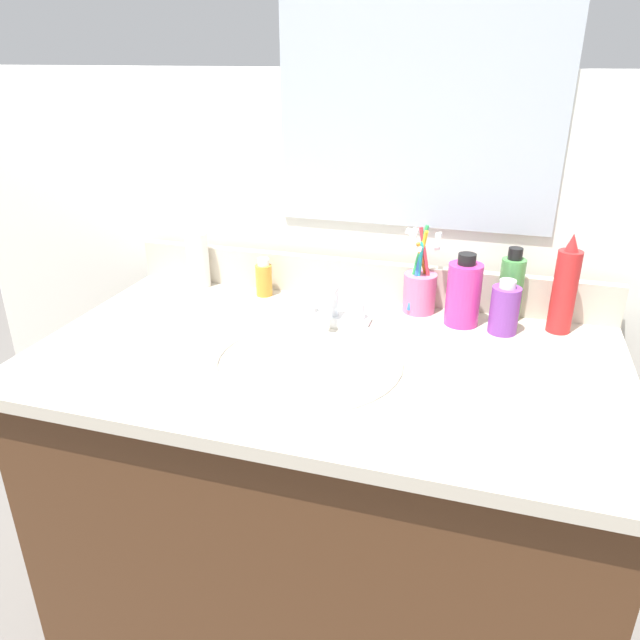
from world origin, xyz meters
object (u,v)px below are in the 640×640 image
(faucet, at_px, (333,309))
(bottle_spray_red, at_px, (565,289))
(bottle_cream_purple, at_px, (504,309))
(bottle_soap_pink, at_px, (464,293))
(bottle_oil_amber, at_px, (264,279))
(cup_pink, at_px, (420,289))
(bottle_lotion_white, at_px, (198,258))
(bottle_toner_green, at_px, (511,287))

(faucet, distance_m, bottle_spray_red, 0.47)
(bottle_cream_purple, relative_size, bottle_soap_pink, 0.74)
(faucet, xyz_separation_m, bottle_cream_purple, (0.35, 0.05, 0.02))
(bottle_oil_amber, relative_size, cup_pink, 0.46)
(bottle_oil_amber, distance_m, bottle_soap_pink, 0.46)
(bottle_soap_pink, bearing_deg, bottle_spray_red, 6.04)
(bottle_lotion_white, bearing_deg, bottle_soap_pink, -4.13)
(bottle_lotion_white, relative_size, cup_pink, 0.82)
(bottle_oil_amber, bearing_deg, bottle_lotion_white, 175.73)
(bottle_oil_amber, height_order, bottle_lotion_white, bottle_lotion_white)
(bottle_oil_amber, xyz_separation_m, bottle_cream_purple, (0.54, -0.05, 0.01))
(bottle_oil_amber, height_order, bottle_spray_red, bottle_spray_red)
(bottle_oil_amber, height_order, bottle_toner_green, bottle_toner_green)
(bottle_lotion_white, distance_m, cup_pink, 0.54)
(bottle_lotion_white, xyz_separation_m, bottle_spray_red, (0.83, -0.03, 0.02))
(bottle_spray_red, bearing_deg, bottle_lotion_white, 178.25)
(faucet, relative_size, bottle_oil_amber, 1.77)
(cup_pink, bearing_deg, bottle_toner_green, 4.56)
(bottle_spray_red, bearing_deg, bottle_soap_pink, -173.96)
(cup_pink, bearing_deg, bottle_spray_red, -3.98)
(faucet, distance_m, bottle_soap_pink, 0.27)
(faucet, xyz_separation_m, cup_pink, (0.17, 0.11, 0.03))
(bottle_oil_amber, relative_size, bottle_cream_purple, 0.80)
(faucet, height_order, bottle_toner_green, bottle_toner_green)
(bottle_toner_green, bearing_deg, cup_pink, -175.44)
(bottle_oil_amber, xyz_separation_m, bottle_toner_green, (0.55, 0.02, 0.03))
(bottle_spray_red, bearing_deg, faucet, -169.01)
(bottle_soap_pink, bearing_deg, bottle_cream_purple, -12.79)
(bottle_lotion_white, distance_m, bottle_toner_green, 0.73)
(faucet, distance_m, bottle_oil_amber, 0.22)
(faucet, xyz_separation_m, bottle_soap_pink, (0.26, 0.07, 0.04))
(faucet, height_order, bottle_lotion_white, bottle_lotion_white)
(bottle_lotion_white, bearing_deg, cup_pink, -0.54)
(bottle_oil_amber, distance_m, bottle_lotion_white, 0.18)
(bottle_cream_purple, bearing_deg, bottle_soap_pink, 167.21)
(faucet, bearing_deg, bottle_soap_pink, 14.56)
(bottle_toner_green, bearing_deg, bottle_cream_purple, -96.64)
(bottle_cream_purple, distance_m, bottle_spray_red, 0.12)
(bottle_cream_purple, relative_size, bottle_spray_red, 0.55)
(bottle_cream_purple, bearing_deg, cup_pink, 161.60)
(bottle_toner_green, bearing_deg, bottle_spray_red, -19.20)
(bottle_cream_purple, xyz_separation_m, bottle_spray_red, (0.11, 0.04, 0.04))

